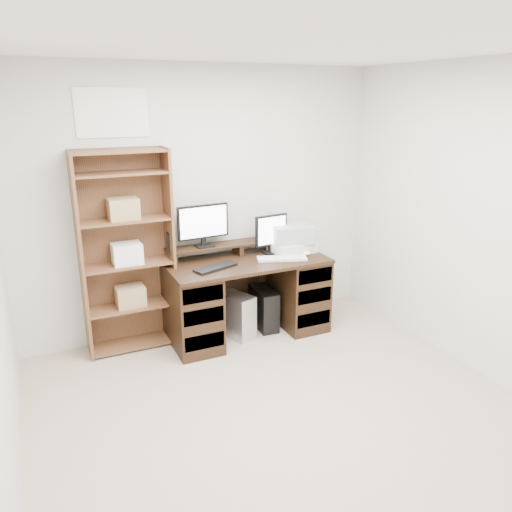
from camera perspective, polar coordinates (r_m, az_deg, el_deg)
room at (r=3.00m, az=6.43°, el=-0.93°), size 3.54×4.04×2.54m
desk at (r=4.79m, az=-1.07°, el=-4.55°), size 1.50×0.70×0.75m
riser_shelf at (r=4.82m, az=-2.10°, el=1.30°), size 1.40×0.22×0.12m
monitor_wide at (r=4.65m, az=-6.06°, el=3.74°), size 0.50×0.14×0.39m
monitor_small at (r=4.83m, az=1.75°, el=2.72°), size 0.35×0.15×0.38m
speaker at (r=4.56m, az=-9.69°, el=1.60°), size 0.08×0.08×0.18m
keyboard_black at (r=4.44m, az=-4.63°, el=-1.31°), size 0.43×0.26×0.02m
keyboard_white at (r=4.68m, az=2.98°, el=-0.29°), size 0.48×0.28×0.02m
mouse at (r=4.82m, az=5.77°, el=0.29°), size 0.11×0.09×0.04m
printer at (r=4.91m, az=4.14°, el=1.05°), size 0.43×0.34×0.10m
basket at (r=4.87m, az=4.18°, el=2.54°), size 0.43×0.35×0.16m
tower_silver at (r=4.82m, az=-2.53°, el=-6.70°), size 0.33×0.47×0.43m
tower_black at (r=4.99m, az=0.91°, el=-5.98°), size 0.19×0.41×0.40m
bookshelf at (r=4.52m, az=-14.61°, el=0.59°), size 0.80×0.30×1.80m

